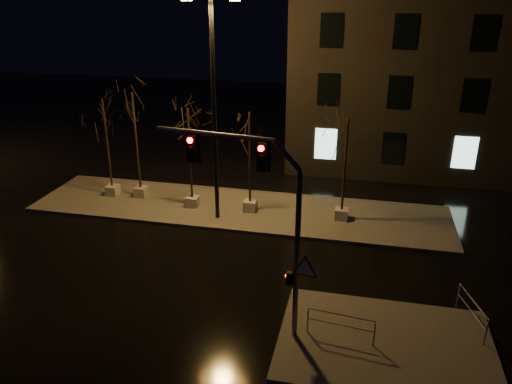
# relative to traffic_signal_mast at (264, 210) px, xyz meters

# --- Properties ---
(ground) EXTENTS (90.00, 90.00, 0.00)m
(ground) POSITION_rel_traffic_signal_mast_xyz_m (-3.41, 3.60, -4.60)
(ground) COLOR black
(ground) RESTS_ON ground
(median) EXTENTS (22.00, 5.00, 0.15)m
(median) POSITION_rel_traffic_signal_mast_xyz_m (-3.41, 9.60, -4.52)
(median) COLOR #4F4C46
(median) RESTS_ON ground
(sidewalk_corner) EXTENTS (7.00, 5.00, 0.15)m
(sidewalk_corner) POSITION_rel_traffic_signal_mast_xyz_m (4.09, 0.10, -4.52)
(sidewalk_corner) COLOR #4F4C46
(sidewalk_corner) RESTS_ON ground
(building) EXTENTS (25.00, 12.00, 15.00)m
(building) POSITION_rel_traffic_signal_mast_xyz_m (10.59, 21.60, 2.90)
(building) COLOR black
(building) RESTS_ON ground
(tree_0) EXTENTS (1.80, 1.80, 5.58)m
(tree_0) POSITION_rel_traffic_signal_mast_xyz_m (-10.77, 9.82, -0.22)
(tree_0) COLOR #A6A39B
(tree_0) RESTS_ON median
(tree_1) EXTENTS (1.80, 1.80, 5.99)m
(tree_1) POSITION_rel_traffic_signal_mast_xyz_m (-9.11, 9.97, 0.10)
(tree_1) COLOR #A6A39B
(tree_1) RESTS_ON median
(tree_2) EXTENTS (1.80, 1.80, 5.48)m
(tree_2) POSITION_rel_traffic_signal_mast_xyz_m (-5.83, 9.25, -0.29)
(tree_2) COLOR #A6A39B
(tree_2) RESTS_ON median
(tree_3) EXTENTS (1.80, 1.80, 5.39)m
(tree_3) POSITION_rel_traffic_signal_mast_xyz_m (-2.70, 9.40, -0.36)
(tree_3) COLOR #A6A39B
(tree_3) RESTS_ON median
(tree_4) EXTENTS (1.80, 1.80, 5.31)m
(tree_4) POSITION_rel_traffic_signal_mast_xyz_m (2.05, 9.41, -0.42)
(tree_4) COLOR #A6A39B
(tree_4) RESTS_ON median
(traffic_signal_mast) EXTENTS (5.50, 0.93, 6.77)m
(traffic_signal_mast) POSITION_rel_traffic_signal_mast_xyz_m (0.00, 0.00, 0.00)
(traffic_signal_mast) COLOR slate
(traffic_signal_mast) RESTS_ON sidewalk_corner
(streetlight_main) EXTENTS (2.65, 0.58, 10.61)m
(streetlight_main) POSITION_rel_traffic_signal_mast_xyz_m (-4.13, 8.24, 1.67)
(streetlight_main) COLOR black
(streetlight_main) RESTS_ON median
(guard_rail_a) EXTENTS (2.24, 0.32, 0.97)m
(guard_rail_a) POSITION_rel_traffic_signal_mast_xyz_m (2.60, -0.04, -3.81)
(guard_rail_a) COLOR slate
(guard_rail_a) RESTS_ON sidewalk_corner
(guard_rail_b) EXTENTS (0.63, 2.06, 1.01)m
(guard_rail_b) POSITION_rel_traffic_signal_mast_xyz_m (6.93, 1.67, -3.79)
(guard_rail_b) COLOR slate
(guard_rail_b) RESTS_ON sidewalk_corner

